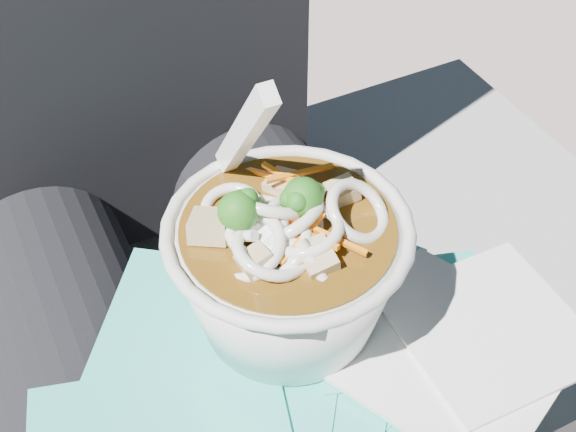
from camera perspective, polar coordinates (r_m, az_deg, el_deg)
name	(u,v)px	position (r m, az deg, el deg)	size (l,w,h in m)	color
lap	(242,406)	(0.63, -3.28, -13.35)	(0.35, 0.48, 0.15)	black
person_body	(197,304)	(0.67, -6.51, -6.25)	(0.34, 0.94, 1.02)	black
plastic_bag	(270,373)	(0.55, -1.30, -11.08)	(0.37, 0.29, 0.01)	#2BB5A3
napkins	(467,345)	(0.56, 12.59, -8.95)	(0.19, 0.18, 0.01)	silver
udon_bowl	(287,263)	(0.53, -0.09, -3.35)	(0.19, 0.19, 0.20)	silver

